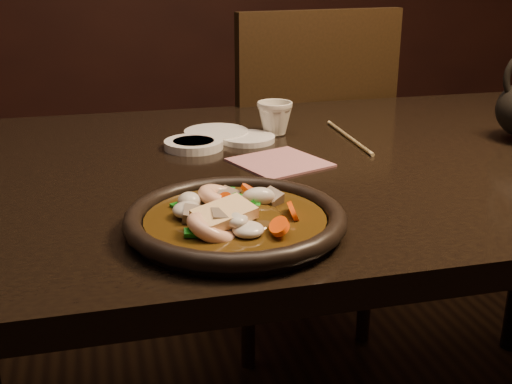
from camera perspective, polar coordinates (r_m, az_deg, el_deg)
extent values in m
cube|color=black|center=(1.16, 7.35, 2.30)|extent=(1.60, 0.90, 0.04)
cube|color=black|center=(1.88, 2.49, 0.96)|extent=(0.51, 0.51, 0.04)
cylinder|color=black|center=(2.20, 4.86, -3.05)|extent=(0.04, 0.04, 0.45)
cylinder|color=black|center=(1.91, 9.77, -7.04)|extent=(0.04, 0.04, 0.45)
cylinder|color=black|center=(2.08, -4.37, -4.51)|extent=(0.04, 0.04, 0.45)
cylinder|color=black|center=(1.76, -0.73, -9.14)|extent=(0.04, 0.04, 0.45)
cube|color=black|center=(1.63, 5.59, 7.44)|extent=(0.44, 0.09, 0.48)
cylinder|color=black|center=(0.82, -1.84, -3.10)|extent=(0.26, 0.26, 0.01)
torus|color=black|center=(0.82, -1.85, -2.31)|extent=(0.29, 0.29, 0.02)
cylinder|color=#342209|center=(0.82, -1.85, -2.57)|extent=(0.23, 0.23, 0.01)
ellipsoid|color=#342209|center=(0.82, -1.85, -2.57)|extent=(0.13, 0.12, 0.04)
torus|color=beige|center=(0.77, -3.88, -3.38)|extent=(0.07, 0.07, 0.05)
torus|color=beige|center=(0.86, -3.02, -0.55)|extent=(0.07, 0.07, 0.04)
torus|color=beige|center=(0.81, -3.39, -2.35)|extent=(0.06, 0.06, 0.05)
cube|color=#7D6D5B|center=(0.77, -3.08, -2.56)|extent=(0.03, 0.03, 0.03)
cube|color=#7D6D5B|center=(0.86, 1.36, -0.74)|extent=(0.04, 0.04, 0.03)
cube|color=#7D6D5B|center=(0.78, -3.64, -2.97)|extent=(0.04, 0.03, 0.03)
cube|color=#7D6D5B|center=(0.87, -2.54, -0.61)|extent=(0.04, 0.04, 0.03)
cube|color=#7D6D5B|center=(0.81, -2.55, -2.05)|extent=(0.04, 0.04, 0.03)
cube|color=#7D6D5B|center=(0.81, -5.64, -2.24)|extent=(0.03, 0.03, 0.03)
cylinder|color=#F84807|center=(0.83, -2.76, -0.87)|extent=(0.04, 0.05, 0.03)
cylinder|color=#F84807|center=(0.82, 3.31, -1.75)|extent=(0.03, 0.05, 0.04)
cylinder|color=#F84807|center=(0.87, -0.48, 0.08)|extent=(0.05, 0.05, 0.03)
cylinder|color=#F84807|center=(0.77, 2.08, -3.06)|extent=(0.05, 0.05, 0.03)
cube|color=#167316|center=(0.83, -0.08, -1.32)|extent=(0.03, 0.04, 0.02)
cube|color=#167316|center=(0.76, -4.92, -3.69)|extent=(0.04, 0.02, 0.01)
cube|color=#167316|center=(0.82, -1.86, -2.20)|extent=(0.04, 0.02, 0.03)
cube|color=#167316|center=(0.85, -6.58, -1.52)|extent=(0.03, 0.04, 0.01)
cube|color=#167316|center=(0.85, -1.12, -0.64)|extent=(0.03, 0.04, 0.01)
cube|color=#167316|center=(0.89, -3.19, 0.10)|extent=(0.04, 0.02, 0.01)
cube|color=#167316|center=(0.82, -1.27, -1.72)|extent=(0.04, 0.02, 0.03)
ellipsoid|color=beige|center=(0.77, -1.81, -2.43)|extent=(0.03, 0.04, 0.02)
ellipsoid|color=beige|center=(0.85, -5.95, -0.86)|extent=(0.03, 0.03, 0.03)
ellipsoid|color=beige|center=(0.82, -6.14, -1.60)|extent=(0.04, 0.04, 0.02)
ellipsoid|color=beige|center=(0.80, -1.36, -2.25)|extent=(0.04, 0.04, 0.02)
ellipsoid|color=beige|center=(0.83, -3.09, -1.75)|extent=(0.04, 0.03, 0.03)
ellipsoid|color=beige|center=(0.77, -0.71, -3.36)|extent=(0.04, 0.04, 0.02)
ellipsoid|color=beige|center=(0.84, 0.20, -0.44)|extent=(0.04, 0.03, 0.03)
cube|color=#FFD898|center=(0.78, -2.84, -1.95)|extent=(0.08, 0.07, 0.03)
cylinder|color=silver|center=(1.19, -5.56, 4.23)|extent=(0.11, 0.11, 0.02)
cylinder|color=silver|center=(1.24, -0.76, 4.77)|extent=(0.11, 0.11, 0.01)
cylinder|color=silver|center=(1.27, -3.56, 5.21)|extent=(0.13, 0.13, 0.01)
imported|color=beige|center=(1.28, 1.67, 6.68)|extent=(0.09, 0.08, 0.07)
cylinder|color=tan|center=(1.26, 8.35, 4.77)|extent=(0.02, 0.24, 0.01)
cylinder|color=tan|center=(1.27, 8.16, 4.92)|extent=(0.02, 0.24, 0.01)
cube|color=#9B5F64|center=(1.10, 2.12, 2.64)|extent=(0.18, 0.18, 0.00)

